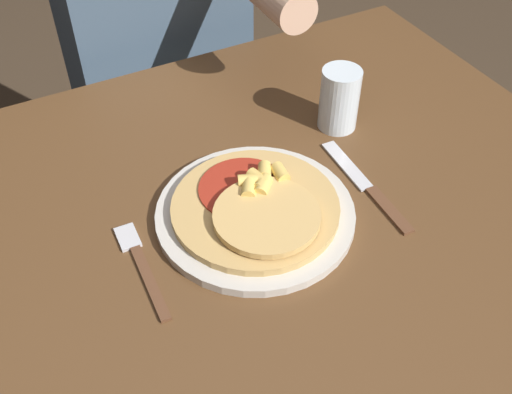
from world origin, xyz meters
The scene contains 7 objects.
dining_table centered at (0.00, 0.00, 0.62)m, with size 1.11×0.95×0.73m.
plate centered at (0.00, 0.03, 0.73)m, with size 0.28×0.28×0.01m.
pizza centered at (0.00, 0.03, 0.75)m, with size 0.24×0.24×0.04m.
fork centered at (-0.18, 0.03, 0.73)m, with size 0.03×0.18×0.00m.
knife centered at (0.18, 0.01, 0.73)m, with size 0.03×0.22×0.00m.
drinking_glass centered at (0.22, 0.16, 0.78)m, with size 0.07×0.07×0.11m.
person_diner centered at (0.08, 0.65, 0.70)m, with size 0.37×0.52×1.20m.
Camera 1 is at (-0.27, -0.49, 1.35)m, focal length 42.00 mm.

